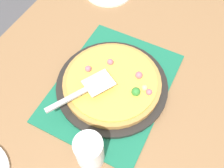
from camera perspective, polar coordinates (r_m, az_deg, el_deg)
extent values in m
plane|color=#4C4C51|center=(1.56, 0.00, -15.31)|extent=(8.00, 8.00, 0.00)
cube|color=olive|center=(0.89, 0.00, -1.21)|extent=(1.40, 1.00, 0.03)
cube|color=olive|center=(1.68, -3.62, 14.86)|extent=(0.07, 0.07, 0.72)
cube|color=#196B4C|center=(0.87, 0.00, -0.60)|extent=(0.48, 0.36, 0.01)
cylinder|color=black|center=(0.86, 0.00, -0.25)|extent=(0.38, 0.38, 0.01)
cylinder|color=#B78442|center=(0.85, 0.00, 0.36)|extent=(0.33, 0.33, 0.02)
cylinder|color=#EAB747|center=(0.84, 0.00, 0.84)|extent=(0.30, 0.30, 0.01)
sphere|color=#B76675|center=(0.82, -2.53, 0.14)|extent=(0.02, 0.02, 0.02)
sphere|color=#B76675|center=(0.87, -0.40, 4.97)|extent=(0.02, 0.02, 0.02)
sphere|color=#B76675|center=(0.86, -5.44, 3.34)|extent=(0.02, 0.02, 0.02)
sphere|color=#E5CC7F|center=(0.82, 7.33, -0.87)|extent=(0.02, 0.02, 0.02)
sphere|color=#338433|center=(0.81, 5.39, -1.74)|extent=(0.03, 0.03, 0.03)
sphere|color=#B76675|center=(0.84, 6.07, 1.99)|extent=(0.03, 0.03, 0.03)
sphere|color=#B76675|center=(0.81, 8.34, -1.82)|extent=(0.02, 0.02, 0.02)
cylinder|color=white|center=(0.72, -5.08, -14.86)|extent=(0.08, 0.08, 0.12)
cube|color=silver|center=(0.80, -3.00, 0.29)|extent=(0.11, 0.11, 0.00)
cube|color=#B2B2B7|center=(0.78, -10.24, -3.55)|extent=(0.13, 0.08, 0.01)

